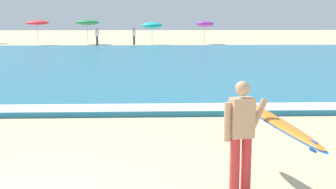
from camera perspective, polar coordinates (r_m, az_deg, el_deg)
The scene contains 9 objects.
sea at distance 25.98m, azimuth -5.70°, elevation 4.09°, with size 120.00×28.00×0.14m, color teal.
surf_foam at distance 12.76m, azimuth -9.30°, elevation -1.66°, with size 120.00×1.07×0.01m, color white.
surfer_with_board at distance 6.94m, azimuth 11.09°, elevation -3.95°, with size 1.22×2.86×1.73m.
beach_umbrella_1 at distance 43.93m, azimuth -16.15°, elevation 8.69°, with size 2.14×2.16×2.30m.
beach_umbrella_2 at distance 43.87m, azimuth -10.12°, elevation 8.92°, with size 2.22×2.23×2.35m.
beach_umbrella_3 at distance 42.55m, azimuth -2.03°, elevation 8.70°, with size 1.94×1.95×2.11m.
beach_umbrella_4 at distance 43.75m, azimuth 4.67°, elevation 8.85°, with size 1.70×1.74×2.24m.
beachgoer_near_row_left at distance 42.15m, azimuth -8.93°, elevation 7.27°, with size 0.32×0.20×1.58m.
beachgoer_near_row_mid at distance 42.92m, azimuth -4.30°, elevation 7.41°, with size 0.32×0.20×1.58m.
Camera 1 is at (1.59, -6.32, 2.67)m, focal length 48.41 mm.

